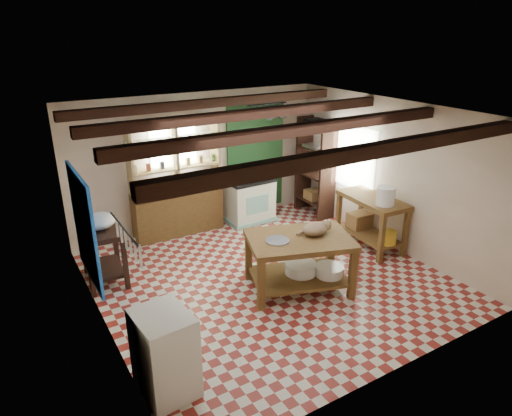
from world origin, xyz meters
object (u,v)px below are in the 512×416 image
work_table (299,263)px  right_counter (371,222)px  stove (249,200)px  prep_table (104,255)px  cat (315,229)px  white_cabinet (165,354)px

work_table → right_counter: 2.01m
stove → prep_table: bearing=-165.4°
stove → cat: (-0.43, -2.65, 0.49)m
prep_table → cat: bearing=-28.6°
work_table → prep_table: (-2.43, 1.73, 0.02)m
white_cabinet → right_counter: (4.40, 1.48, -0.02)m
white_cabinet → right_counter: 4.64m
work_table → prep_table: size_ratio=1.67×
work_table → cat: bearing=11.3°
work_table → stove: bearing=94.1°
stove → white_cabinet: (-3.13, -3.58, 0.03)m
work_table → cat: size_ratio=3.73×
stove → cat: size_ratio=2.30×
stove → right_counter: size_ratio=0.71×
stove → white_cabinet: size_ratio=0.95×
stove → cat: 2.73m
prep_table → right_counter: (4.38, -1.21, 0.02)m
work_table → white_cabinet: (-2.45, -0.96, 0.06)m
prep_table → white_cabinet: white_cabinet is taller
right_counter → cat: cat is taller
stove → right_counter: (1.27, -2.11, 0.01)m
white_cabinet → cat: 2.90m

